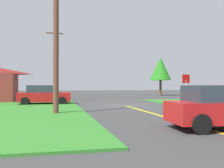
# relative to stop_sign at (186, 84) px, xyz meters

# --- Properties ---
(ground_plane) EXTENTS (120.00, 120.00, 0.00)m
(ground_plane) POSITION_rel_stop_sign_xyz_m (-4.81, 1.32, -1.73)
(ground_plane) COLOR #3D3D3D
(lane_stripe_center) EXTENTS (0.20, 14.00, 0.01)m
(lane_stripe_center) POSITION_rel_stop_sign_xyz_m (-4.81, -6.68, -1.72)
(lane_stripe_center) COLOR yellow
(lane_stripe_center) RESTS_ON ground
(stop_sign) EXTENTS (0.69, 0.13, 2.48)m
(stop_sign) POSITION_rel_stop_sign_xyz_m (0.00, 0.00, 0.00)
(stop_sign) COLOR #9EA0A8
(stop_sign) RESTS_ON ground
(car_behind_on_main_road) EXTENTS (4.16, 2.20, 1.62)m
(car_behind_on_main_road) POSITION_rel_stop_sign_xyz_m (-4.23, -10.39, -0.93)
(car_behind_on_main_road) COLOR red
(car_behind_on_main_road) RESTS_ON ground
(parked_car_near_building) EXTENTS (4.29, 2.22, 1.62)m
(parked_car_near_building) POSITION_rel_stop_sign_xyz_m (-11.17, 3.62, -0.92)
(parked_car_near_building) COLOR red
(parked_car_near_building) RESTS_ON ground
(utility_pole_near) EXTENTS (1.76, 0.63, 7.47)m
(utility_pole_near) POSITION_rel_stop_sign_xyz_m (-10.22, -4.16, 2.11)
(utility_pole_near) COLOR brown
(utility_pole_near) RESTS_ON ground
(utility_pole_mid) EXTENTS (1.80, 0.34, 7.90)m
(utility_pole_mid) POSITION_rel_stop_sign_xyz_m (-10.24, 9.83, 2.31)
(utility_pole_mid) COLOR brown
(utility_pole_mid) RESTS_ON ground
(oak_tree_left) EXTENTS (3.28, 3.28, 6.04)m
(oak_tree_left) POSITION_rel_stop_sign_xyz_m (5.98, 18.85, 2.47)
(oak_tree_left) COLOR brown
(oak_tree_left) RESTS_ON ground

